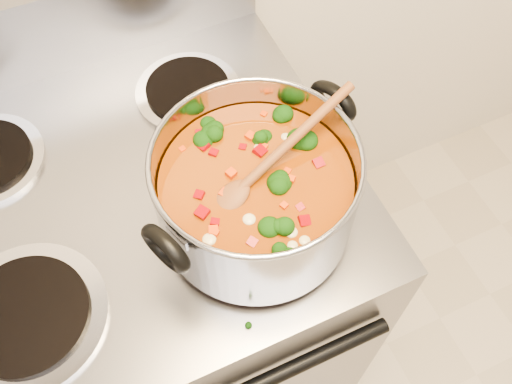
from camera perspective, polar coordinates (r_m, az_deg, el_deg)
electric_range at (r=1.32m, az=-9.66°, el=-10.24°), size 0.74×0.67×1.08m
stockpot at (r=0.79m, az=-0.07°, el=-0.02°), size 0.34×0.28×0.17m
wooden_spoon at (r=0.76m, az=0.61°, el=2.35°), size 0.25×0.10×0.09m
cooktop_crumbs at (r=0.94m, az=7.37°, el=3.93°), size 0.02×0.09×0.01m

